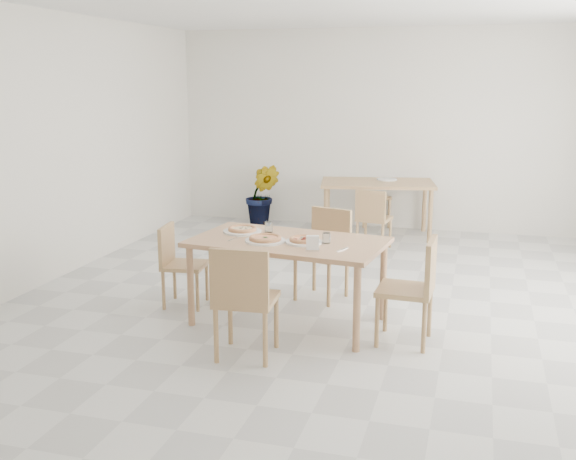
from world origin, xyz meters
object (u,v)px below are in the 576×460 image
(chair_north, at_px, (326,247))
(tumbler_b, at_px, (326,238))
(second_table, at_px, (377,188))
(plate_empty, at_px, (387,179))
(main_table, at_px, (288,248))
(chair_west, at_px, (177,259))
(pizza_pepperoni, at_px, (304,239))
(chair_back_s, at_px, (373,215))
(chair_south, at_px, (244,294))
(chair_back_n, at_px, (376,191))
(pizza_margherita, at_px, (265,238))
(tumbler_a, at_px, (269,227))
(pizza_mushroom, at_px, (242,229))
(plate_margherita, at_px, (265,241))
(chair_east, at_px, (416,283))
(potted_plant, at_px, (262,195))
(plate_mushroom, at_px, (242,231))
(napkin_holder, at_px, (313,244))
(plate_pepperoni, at_px, (304,242))

(chair_north, bearing_deg, tumbler_b, -60.93)
(second_table, bearing_deg, plate_empty, 51.30)
(main_table, distance_m, chair_west, 1.17)
(pizza_pepperoni, relative_size, chair_back_s, 0.36)
(second_table, relative_size, plate_empty, 5.91)
(chair_south, distance_m, chair_back_n, 5.17)
(pizza_margherita, height_order, tumbler_a, tumbler_a)
(chair_back_n, bearing_deg, plate_empty, -80.41)
(chair_north, height_order, pizza_mushroom, chair_north)
(plate_margherita, bearing_deg, chair_north, 70.71)
(pizza_mushroom, bearing_deg, pizza_margherita, -42.51)
(chair_west, relative_size, tumbler_b, 8.70)
(pizza_margherita, distance_m, chair_back_n, 4.44)
(pizza_margherita, height_order, tumbler_b, tumbler_b)
(main_table, relative_size, pizza_mushroom, 5.42)
(chair_east, relative_size, plate_margherita, 2.55)
(chair_east, relative_size, chair_back_s, 1.13)
(chair_back_s, bearing_deg, plate_empty, -82.84)
(tumbler_b, height_order, second_table, tumbler_b)
(tumbler_a, distance_m, potted_plant, 3.77)
(pizza_mushroom, bearing_deg, chair_back_s, 72.93)
(chair_north, height_order, pizza_margherita, chair_north)
(chair_back_n, bearing_deg, main_table, -103.25)
(pizza_margherita, height_order, chair_back_s, pizza_margherita)
(chair_south, distance_m, chair_north, 1.69)
(chair_south, distance_m, pizza_margherita, 0.80)
(plate_empty, bearing_deg, chair_south, -95.50)
(tumbler_b, bearing_deg, chair_back_s, 90.70)
(tumbler_a, height_order, chair_back_n, chair_back_n)
(chair_west, relative_size, second_table, 0.47)
(plate_margherita, bearing_deg, potted_plant, 108.51)
(chair_west, relative_size, plate_mushroom, 2.23)
(chair_south, bearing_deg, second_table, -98.95)
(napkin_holder, distance_m, chair_back_n, 4.62)
(pizza_mushroom, distance_m, potted_plant, 3.77)
(plate_margherita, bearing_deg, tumbler_b, 10.41)
(second_table, bearing_deg, tumbler_a, -109.28)
(chair_south, distance_m, pizza_mushroom, 1.13)
(plate_mushroom, distance_m, tumbler_b, 0.84)
(chair_east, distance_m, pizza_margherita, 1.32)
(plate_pepperoni, xyz_separation_m, napkin_holder, (0.14, -0.24, 0.05))
(plate_margherita, distance_m, pizza_mushroom, 0.42)
(tumbler_b, height_order, plate_empty, tumbler_b)
(pizza_pepperoni, bearing_deg, chair_north, 90.36)
(plate_margherita, height_order, pizza_mushroom, pizza_mushroom)
(chair_east, height_order, pizza_mushroom, chair_east)
(main_table, xyz_separation_m, pizza_margherita, (-0.17, -0.12, 0.11))
(pizza_pepperoni, bearing_deg, tumbler_a, 143.03)
(chair_back_s, bearing_deg, chair_west, 69.49)
(chair_south, distance_m, plate_pepperoni, 0.87)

